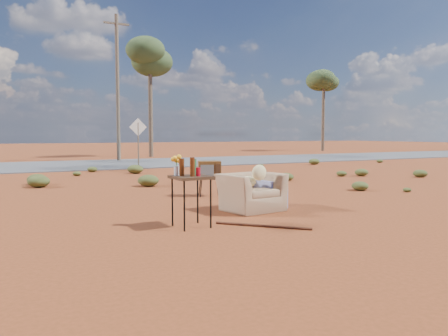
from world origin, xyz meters
name	(u,v)px	position (x,y,z in m)	size (l,w,h in m)	color
ground	(249,217)	(0.00, 0.00, 0.00)	(140.00, 140.00, 0.00)	brown
highway	(91,165)	(0.00, 15.00, 0.02)	(140.00, 7.00, 0.04)	#565659
armchair	(254,187)	(0.47, 0.57, 0.45)	(1.38, 0.99, 0.97)	#987453
tv_unit	(209,170)	(0.50, 2.70, 0.63)	(0.64, 0.58, 0.85)	black
side_table	(188,174)	(-1.31, -0.31, 0.85)	(0.60, 0.60, 1.15)	#3C2515
rusty_bar	(263,226)	(-0.26, -0.88, 0.02)	(0.04, 0.04, 1.58)	#532416
road_sign	(138,134)	(1.50, 12.00, 1.50)	(0.78, 0.06, 2.19)	brown
eucalyptus_center	(150,58)	(5.00, 21.00, 6.43)	(3.20, 3.20, 7.60)	brown
eucalyptus_right	(324,84)	(22.00, 24.00, 5.94)	(3.20, 3.20, 7.10)	brown
utility_pole_center	(118,86)	(2.00, 17.50, 4.15)	(1.40, 0.20, 8.00)	brown
scrub_patch	(135,186)	(-0.82, 4.41, 0.14)	(17.49, 8.07, 0.33)	#4C5223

